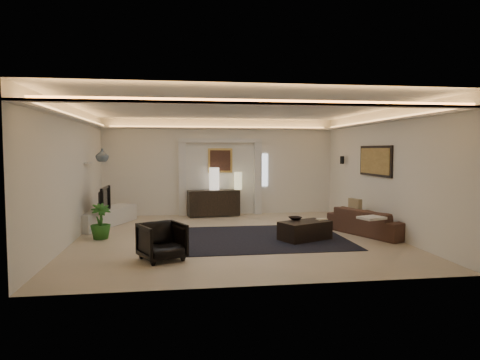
{
  "coord_description": "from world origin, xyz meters",
  "views": [
    {
      "loc": [
        -1.23,
        -9.42,
        1.96
      ],
      "look_at": [
        0.2,
        0.6,
        1.25
      ],
      "focal_mm": 31.84,
      "sensor_mm": 36.0,
      "label": 1
    }
  ],
  "objects": [
    {
      "name": "magazine",
      "position": [
        1.91,
        -0.36,
        0.42
      ],
      "size": [
        0.25,
        0.2,
        0.03
      ],
      "primitive_type": "cube",
      "rotation": [
        0.0,
        0.0,
        0.22
      ],
      "color": "#FCEBC1",
      "rests_on": "coffee_table"
    },
    {
      "name": "art_panel_gold",
      "position": [
        3.44,
        0.3,
        1.7
      ],
      "size": [
        0.02,
        1.5,
        0.62
      ],
      "primitive_type": "cube",
      "color": "tan",
      "rests_on": "wall_right"
    },
    {
      "name": "ceiling",
      "position": [
        0.0,
        0.0,
        2.9
      ],
      "size": [
        7.0,
        7.0,
        0.0
      ],
      "primitive_type": "plane",
      "rotation": [
        3.14,
        0.0,
        0.0
      ],
      "color": "white",
      "rests_on": "ground"
    },
    {
      "name": "wall_back",
      "position": [
        0.0,
        3.5,
        1.45
      ],
      "size": [
        7.0,
        0.0,
        7.0
      ],
      "primitive_type": "plane",
      "rotation": [
        1.57,
        0.0,
        0.0
      ],
      "color": "white",
      "rests_on": "ground"
    },
    {
      "name": "throw_blanket",
      "position": [
        2.74,
        -1.1,
        0.55
      ],
      "size": [
        0.59,
        0.53,
        0.05
      ],
      "primitive_type": "cube",
      "rotation": [
        0.0,
        0.0,
        0.33
      ],
      "color": "beige",
      "rests_on": "sofa"
    },
    {
      "name": "pilaster_left",
      "position": [
        -1.15,
        3.4,
        1.1
      ],
      "size": [
        0.22,
        0.2,
        2.2
      ],
      "primitive_type": "cube",
      "color": "silver",
      "rests_on": "ground"
    },
    {
      "name": "wall_niche",
      "position": [
        -3.44,
        1.4,
        1.65
      ],
      "size": [
        0.1,
        0.55,
        0.04
      ],
      "primitive_type": "cube",
      "color": "silver",
      "rests_on": "wall_left"
    },
    {
      "name": "cove_soffit",
      "position": [
        0.0,
        0.0,
        2.62
      ],
      "size": [
        7.0,
        7.0,
        0.04
      ],
      "primitive_type": "cube",
      "color": "silver",
      "rests_on": "ceiling"
    },
    {
      "name": "plant",
      "position": [
        -2.97,
        0.21,
        0.39
      ],
      "size": [
        0.58,
        0.58,
        0.78
      ],
      "primitive_type": "imported",
      "rotation": [
        0.0,
        0.0,
        0.45
      ],
      "color": "#225819",
      "rests_on": "ground"
    },
    {
      "name": "area_rug",
      "position": [
        0.4,
        -0.2,
        0.01
      ],
      "size": [
        4.0,
        3.0,
        0.01
      ],
      "primitive_type": "cube",
      "color": "black",
      "rests_on": "ground"
    },
    {
      "name": "sofa",
      "position": [
        3.15,
        -0.14,
        0.3
      ],
      "size": [
        2.18,
        1.53,
        0.59
      ],
      "primitive_type": "imported",
      "rotation": [
        0.0,
        0.0,
        1.98
      ],
      "color": "#34201A",
      "rests_on": "ground"
    },
    {
      "name": "console",
      "position": [
        -0.24,
        3.1,
        0.4
      ],
      "size": [
        1.56,
        0.66,
        0.76
      ],
      "primitive_type": "cube",
      "rotation": [
        0.0,
        0.0,
        0.13
      ],
      "color": "black",
      "rests_on": "ground"
    },
    {
      "name": "wall_right",
      "position": [
        3.5,
        0.0,
        1.45
      ],
      "size": [
        0.0,
        7.0,
        7.0
      ],
      "primitive_type": "plane",
      "rotation": [
        1.57,
        0.0,
        -1.57
      ],
      "color": "white",
      "rests_on": "ground"
    },
    {
      "name": "ginger_jar",
      "position": [
        -3.15,
        1.64,
        1.84
      ],
      "size": [
        0.32,
        0.32,
        0.33
      ],
      "primitive_type": "imported",
      "rotation": [
        0.0,
        0.0,
        -0.02
      ],
      "color": "#425D6E",
      "rests_on": "wall_niche"
    },
    {
      "name": "figurine",
      "position": [
        -3.11,
        1.9,
        0.64
      ],
      "size": [
        0.17,
        0.17,
        0.38
      ],
      "primitive_type": "cylinder",
      "rotation": [
        0.0,
        0.0,
        0.26
      ],
      "color": "#321D15",
      "rests_on": "media_ledge"
    },
    {
      "name": "daylight_slit",
      "position": [
        1.35,
        3.48,
        1.35
      ],
      "size": [
        0.25,
        0.03,
        1.0
      ],
      "primitive_type": "cube",
      "color": "white",
      "rests_on": "wall_back"
    },
    {
      "name": "bowl",
      "position": [
        1.32,
        -0.29,
        0.44
      ],
      "size": [
        0.34,
        0.34,
        0.07
      ],
      "primitive_type": "imported",
      "rotation": [
        0.0,
        0.0,
        0.24
      ],
      "color": "black",
      "rests_on": "coffee_table"
    },
    {
      "name": "coffee_table",
      "position": [
        1.47,
        -0.52,
        0.2
      ],
      "size": [
        1.24,
        1.0,
        0.41
      ],
      "primitive_type": "cube",
      "rotation": [
        0.0,
        0.0,
        0.43
      ],
      "color": "black",
      "rests_on": "ground"
    },
    {
      "name": "wall_sconce",
      "position": [
        3.38,
        2.2,
        1.68
      ],
      "size": [
        0.12,
        0.12,
        0.22
      ],
      "primitive_type": "cylinder",
      "color": "black",
      "rests_on": "wall_right"
    },
    {
      "name": "alcove_header",
      "position": [
        0.0,
        3.4,
        2.25
      ],
      "size": [
        2.52,
        0.2,
        0.12
      ],
      "primitive_type": "cube",
      "color": "silver",
      "rests_on": "wall_back"
    },
    {
      "name": "painting_frame",
      "position": [
        0.0,
        3.47,
        1.65
      ],
      "size": [
        0.74,
        0.04,
        0.74
      ],
      "primitive_type": "cube",
      "color": "tan",
      "rests_on": "wall_back"
    },
    {
      "name": "media_ledge",
      "position": [
        -3.15,
        1.87,
        0.23
      ],
      "size": [
        1.42,
        2.36,
        0.43
      ],
      "primitive_type": "cube",
      "rotation": [
        0.0,
        0.0,
        -0.39
      ],
      "color": "silver",
      "rests_on": "ground"
    },
    {
      "name": "art_panel_frame",
      "position": [
        3.47,
        0.3,
        1.7
      ],
      "size": [
        0.04,
        1.64,
        0.74
      ],
      "primitive_type": "cube",
      "color": "black",
      "rests_on": "wall_right"
    },
    {
      "name": "lamp_right",
      "position": [
        0.52,
        3.25,
        1.09
      ],
      "size": [
        0.25,
        0.25,
        0.52
      ],
      "primitive_type": "cylinder",
      "rotation": [
        0.0,
        0.0,
        0.09
      ],
      "color": "beige",
      "rests_on": "console"
    },
    {
      "name": "lamp_left",
      "position": [
        -0.2,
        3.25,
        1.09
      ],
      "size": [
        0.39,
        0.39,
        0.66
      ],
      "primitive_type": "cylinder",
      "rotation": [
        0.0,
        0.0,
        -0.42
      ],
      "color": "white",
      "rests_on": "console"
    },
    {
      "name": "armchair",
      "position": [
        -1.55,
        -1.83,
        0.34
      ],
      "size": [
        0.97,
        0.98,
        0.67
      ],
      "primitive_type": "imported",
      "rotation": [
        0.0,
        0.0,
        0.44
      ],
      "color": "black",
      "rests_on": "ground"
    },
    {
      "name": "tv",
      "position": [
        -3.15,
        1.33,
        0.76
      ],
      "size": [
        1.09,
        0.15,
        0.62
      ],
      "primitive_type": "imported",
      "rotation": [
        0.0,
        0.0,
        1.56
      ],
      "color": "black",
      "rests_on": "media_ledge"
    },
    {
      "name": "throw_pillow",
      "position": [
        3.13,
        0.67,
        0.55
      ],
      "size": [
        0.23,
        0.41,
        0.39
      ],
      "primitive_type": "cube",
      "rotation": [
        0.0,
        0.0,
        0.3
      ],
      "color": "#9C875F",
      "rests_on": "sofa"
    },
    {
      "name": "pilaster_right",
      "position": [
        1.15,
        3.4,
        1.1
      ],
      "size": [
        0.22,
        0.2,
        2.2
      ],
      "primitive_type": "cube",
      "color": "silver",
      "rests_on": "ground"
    },
    {
      "name": "painting_canvas",
      "position": [
        0.0,
        3.44,
        1.65
      ],
      "size": [
        0.62,
        0.02,
        0.62
      ],
      "primitive_type": "cube",
      "color": "#4C2D1E",
      "rests_on": "wall_back"
    },
    {
      "name": "floor",
      "position": [
        0.0,
        0.0,
        0.0
      ],
      "size": [
        7.0,
        7.0,
        0.0
      ],
      "primitive_type": "plane",
      "color": "#CAB092",
      "rests_on": "ground"
    },
    {
      "name": "wall_left",
      "position": [
        -3.5,
        0.0,
        1.45
      ],
      "size": [
        0.0,
        7.0,
        7.0
      ],
      "primitive_type": "plane",
      "rotation": [
        1.57,
        0.0,
        1.57
      ],
      "color": "white",
      "rests_on": "ground"
    },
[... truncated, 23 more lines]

